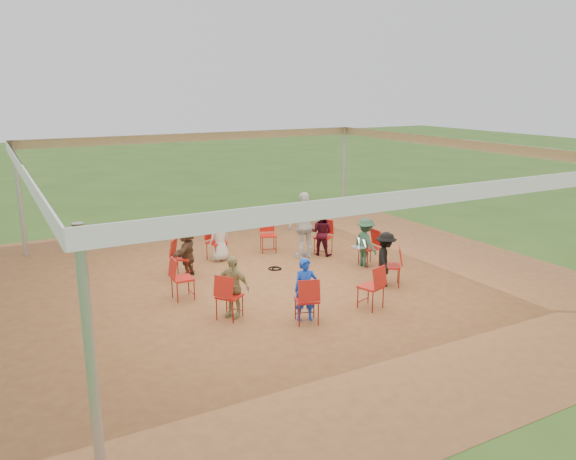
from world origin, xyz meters
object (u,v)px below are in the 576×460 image
chair_5 (183,279)px  laptop (360,244)px  chair_8 (371,287)px  cable_coil (275,269)px  person_seated_3 (187,252)px  person_seated_5 (306,290)px  chair_7 (307,300)px  person_seated_0 (366,242)px  chair_0 (369,248)px  standing_person (305,225)px  chair_6 (229,296)px  chair_9 (391,266)px  person_seated_6 (386,259)px  person_seated_1 (322,233)px  chair_4 (182,258)px  chair_3 (217,243)px  chair_1 (323,237)px  person_seated_4 (232,286)px  chair_2 (268,236)px  person_seated_2 (219,237)px

chair_5 → laptop: chair_5 is taller
chair_8 → cable_coil: 3.18m
person_seated_3 → person_seated_5: (1.12, -3.49, 0.00)m
chair_7 → chair_8: (1.47, -0.00, 0.00)m
person_seated_0 → cable_coil: (-2.05, 0.85, -0.59)m
chair_0 → standing_person: 1.76m
chair_7 → chair_6: bearing=162.0°
chair_9 → person_seated_6: size_ratio=0.74×
chair_6 → cable_coil: bearing=100.4°
chair_8 → person_seated_1: bearing=55.1°
chair_5 → laptop: bearing=90.0°
chair_4 → person_seated_1: size_ratio=0.74×
chair_3 → chair_8: size_ratio=1.00×
chair_7 → cable_coil: bearing=91.1°
chair_1 → chair_7: (-2.68, -3.66, 0.00)m
person_seated_6 → standing_person: size_ratio=0.70×
chair_1 → person_seated_0: (0.33, -1.40, 0.16)m
chair_3 → chair_9: same height
chair_3 → chair_5: (-1.65, -2.26, 0.00)m
person_seated_4 → cable_coil: (2.05, 2.17, -0.59)m
person_seated_1 → laptop: person_seated_1 is taller
chair_5 → chair_7: (1.64, -2.27, 0.00)m
person_seated_4 → chair_4: bearing=146.0°
chair_2 → chair_7: size_ratio=1.00×
chair_4 → person_seated_3: person_seated_3 is taller
chair_3 → chair_4: 1.47m
chair_2 → chair_6: bearing=72.0°
person_seated_0 → standing_person: standing_person is taller
chair_0 → person_seated_5: size_ratio=0.74×
chair_4 → chair_1: bearing=126.0°
chair_7 → person_seated_1: size_ratio=0.74×
person_seated_0 → person_seated_4: 4.31m
chair_2 → standing_person: (0.59, -0.93, 0.42)m
person_seated_4 → standing_person: (3.17, 2.66, 0.25)m
chair_7 → person_seated_0: bearing=55.1°
person_seated_1 → person_seated_2: same height
chair_1 → chair_4: (-3.86, 0.01, 0.00)m
chair_3 → chair_6: bearing=54.0°
chair_6 → person_seated_3: 2.74m
chair_6 → chair_7: (1.19, -0.87, 0.00)m
cable_coil → laptop: 2.15m
chair_0 → person_seated_1: bearing=22.5°
chair_3 → person_seated_0: (3.00, -2.28, 0.16)m
chair_3 → person_seated_2: 0.20m
chair_6 → chair_9: same height
person_seated_2 → cable_coil: bearing=106.7°
person_seated_0 → chair_4: bearing=71.5°
chair_9 → standing_person: standing_person is taller
chair_5 → chair_3: bearing=144.0°
chair_4 → laptop: chair_4 is taller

